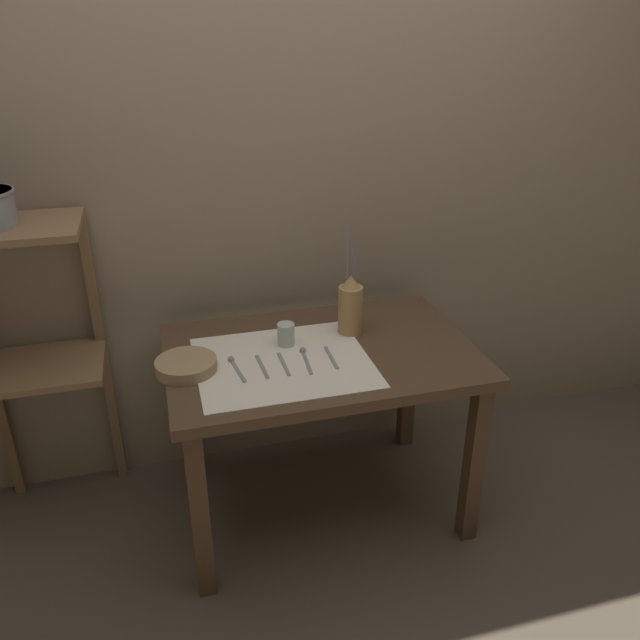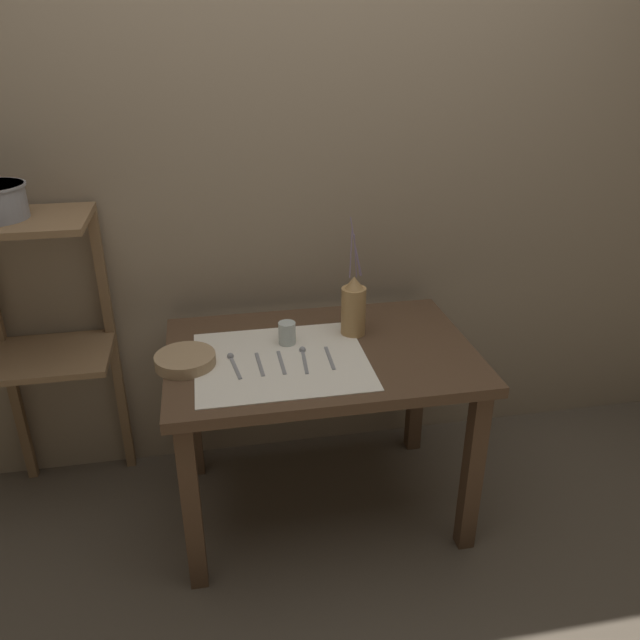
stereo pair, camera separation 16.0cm
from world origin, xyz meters
name	(u,v)px [view 1 (the left image)]	position (x,y,z in m)	size (l,w,h in m)	color
ground_plane	(321,504)	(0.00, 0.00, 0.00)	(12.00, 12.00, 0.00)	brown
stone_wall_back	(289,186)	(0.00, 0.48, 1.20)	(7.00, 0.06, 2.40)	gray
wooden_table	(321,375)	(0.00, 0.00, 0.61)	(1.10, 0.74, 0.71)	#4C3523
wooden_shelf_unit	(32,320)	(-0.99, 0.30, 0.82)	(0.45, 0.35, 1.18)	brown
linen_cloth	(283,362)	(-0.15, -0.05, 0.71)	(0.60, 0.52, 0.00)	silver
pitcher_with_flowers	(350,306)	(0.14, 0.11, 0.82)	(0.09, 0.09, 0.45)	#A87F4C
wooden_bowl	(186,365)	(-0.48, -0.02, 0.73)	(0.21, 0.21, 0.04)	#9E7F5B
glass_tumbler_near	(286,334)	(-0.11, 0.07, 0.76)	(0.06, 0.06, 0.08)	#B7C1BC
spoon_inner	(233,363)	(-0.32, -0.03, 0.72)	(0.04, 0.17, 0.02)	gray
fork_outer	(262,367)	(-0.23, -0.07, 0.72)	(0.02, 0.16, 0.00)	gray
knife_center	(284,364)	(-0.15, -0.07, 0.72)	(0.01, 0.16, 0.00)	gray
spoon_outer	(304,355)	(-0.07, -0.03, 0.72)	(0.03, 0.18, 0.02)	gray
fork_inner	(331,357)	(0.02, -0.07, 0.72)	(0.02, 0.16, 0.00)	gray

